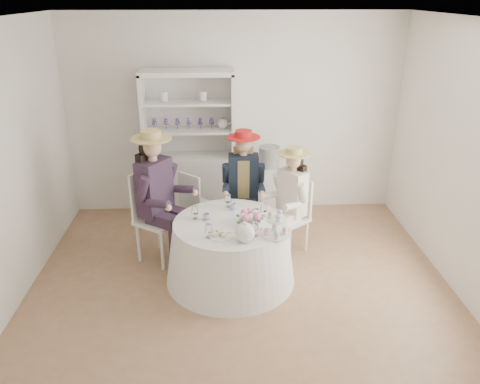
{
  "coord_description": "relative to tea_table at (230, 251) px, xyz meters",
  "views": [
    {
      "loc": [
        -0.19,
        -4.23,
        2.92
      ],
      "look_at": [
        0.0,
        0.1,
        1.05
      ],
      "focal_mm": 35.0,
      "sensor_mm": 36.0,
      "label": 1
    }
  ],
  "objects": [
    {
      "name": "ground",
      "position": [
        0.1,
        -0.14,
        -0.34
      ],
      "size": [
        4.5,
        4.5,
        0.0
      ],
      "primitive_type": "plane",
      "color": "#8A6345",
      "rests_on": "ground"
    },
    {
      "name": "ceiling",
      "position": [
        0.1,
        -0.14,
        2.36
      ],
      "size": [
        4.5,
        4.5,
        0.0
      ],
      "primitive_type": "plane",
      "rotation": [
        3.14,
        0.0,
        0.0
      ],
      "color": "white",
      "rests_on": "wall_back"
    },
    {
      "name": "wall_back",
      "position": [
        0.1,
        1.86,
        1.01
      ],
      "size": [
        4.5,
        0.0,
        4.5
      ],
      "primitive_type": "plane",
      "rotation": [
        1.57,
        0.0,
        0.0
      ],
      "color": "silver",
      "rests_on": "ground"
    },
    {
      "name": "wall_front",
      "position": [
        0.1,
        -2.14,
        1.01
      ],
      "size": [
        4.5,
        0.0,
        4.5
      ],
      "primitive_type": "plane",
      "rotation": [
        -1.57,
        0.0,
        0.0
      ],
      "color": "silver",
      "rests_on": "ground"
    },
    {
      "name": "wall_left",
      "position": [
        -2.15,
        -0.14,
        1.01
      ],
      "size": [
        0.0,
        4.5,
        4.5
      ],
      "primitive_type": "plane",
      "rotation": [
        1.57,
        0.0,
        1.57
      ],
      "color": "silver",
      "rests_on": "ground"
    },
    {
      "name": "wall_right",
      "position": [
        2.35,
        -0.14,
        1.01
      ],
      "size": [
        0.0,
        4.5,
        4.5
      ],
      "primitive_type": "plane",
      "rotation": [
        1.57,
        0.0,
        -1.57
      ],
      "color": "silver",
      "rests_on": "ground"
    },
    {
      "name": "tea_table",
      "position": [
        0.0,
        0.0,
        0.0
      ],
      "size": [
        1.4,
        1.4,
        0.69
      ],
      "rotation": [
        0.0,
        0.0,
        0.43
      ],
      "color": "white",
      "rests_on": "ground"
    },
    {
      "name": "hutch",
      "position": [
        -0.49,
        1.63,
        0.37
      ],
      "size": [
        1.33,
        0.8,
        2.01
      ],
      "rotation": [
        0.0,
        0.0,
        0.32
      ],
      "color": "silver",
      "rests_on": "ground"
    },
    {
      "name": "side_table",
      "position": [
        0.56,
        1.49,
        0.04
      ],
      "size": [
        0.49,
        0.49,
        0.75
      ],
      "primitive_type": "cube",
      "rotation": [
        0.0,
        0.0,
        -0.01
      ],
      "color": "silver",
      "rests_on": "ground"
    },
    {
      "name": "hatbox",
      "position": [
        0.56,
        1.49,
        0.55
      ],
      "size": [
        0.37,
        0.37,
        0.28
      ],
      "primitive_type": "cylinder",
      "rotation": [
        0.0,
        0.0,
        0.43
      ],
      "color": "black",
      "rests_on": "side_table"
    },
    {
      "name": "guest_left",
      "position": [
        -0.8,
        0.46,
        0.54
      ],
      "size": [
        0.67,
        0.63,
        1.56
      ],
      "rotation": [
        0.0,
        0.0,
        0.98
      ],
      "color": "silver",
      "rests_on": "ground"
    },
    {
      "name": "guest_mid",
      "position": [
        0.19,
        0.91,
        0.46
      ],
      "size": [
        0.51,
        0.53,
        1.41
      ],
      "rotation": [
        0.0,
        0.0,
        -0.03
      ],
      "color": "silver",
      "rests_on": "ground"
    },
    {
      "name": "guest_right",
      "position": [
        0.72,
        0.58,
        0.4
      ],
      "size": [
        0.56,
        0.54,
        1.31
      ],
      "rotation": [
        0.0,
        0.0,
        -0.9
      ],
      "color": "silver",
      "rests_on": "ground"
    },
    {
      "name": "spare_chair",
      "position": [
        -0.41,
        0.94,
        0.14
      ],
      "size": [
        0.52,
        0.52,
        0.9
      ],
      "rotation": [
        0.0,
        0.0,
        2.43
      ],
      "color": "silver",
      "rests_on": "ground"
    },
    {
      "name": "teacup_a",
      "position": [
        -0.25,
        0.07,
        0.38
      ],
      "size": [
        0.1,
        0.1,
        0.06
      ],
      "primitive_type": "imported",
      "rotation": [
        0.0,
        0.0,
        0.39
      ],
      "color": "white",
      "rests_on": "tea_table"
    },
    {
      "name": "teacup_b",
      "position": [
        0.04,
        0.3,
        0.38
      ],
      "size": [
        0.09,
        0.09,
        0.07
      ],
      "primitive_type": "imported",
      "rotation": [
        0.0,
        0.0,
        -0.24
      ],
      "color": "white",
      "rests_on": "tea_table"
    },
    {
      "name": "teacup_c",
      "position": [
        0.28,
        0.14,
        0.38
      ],
      "size": [
        0.09,
        0.09,
        0.07
      ],
      "primitive_type": "imported",
      "rotation": [
        0.0,
        0.0,
        0.11
      ],
      "color": "white",
      "rests_on": "tea_table"
    },
    {
      "name": "flower_bowl",
      "position": [
        0.21,
        -0.06,
        0.38
      ],
      "size": [
        0.25,
        0.25,
        0.06
      ],
      "primitive_type": "imported",
      "rotation": [
        0.0,
        0.0,
        0.11
      ],
      "color": "white",
      "rests_on": "tea_table"
    },
    {
      "name": "flower_arrangement",
      "position": [
        0.19,
        -0.04,
        0.45
      ],
      "size": [
        0.21,
        0.21,
        0.08
      ],
      "rotation": [
        0.0,
        0.0,
        -0.16
      ],
      "color": "pink",
      "rests_on": "tea_table"
    },
    {
      "name": "table_teapot",
      "position": [
        0.14,
        -0.4,
        0.44
      ],
      "size": [
        0.28,
        0.2,
        0.21
      ],
      "rotation": [
        0.0,
        0.0,
        -0.39
      ],
      "color": "white",
      "rests_on": "tea_table"
    },
    {
      "name": "sandwich_plate",
      "position": [
        -0.1,
        -0.29,
        0.36
      ],
      "size": [
        0.25,
        0.25,
        0.06
      ],
      "rotation": [
        0.0,
        0.0,
        -0.26
      ],
      "color": "white",
      "rests_on": "tea_table"
    },
    {
      "name": "cupcake_stand",
      "position": [
        0.44,
        -0.31,
        0.44
      ],
      "size": [
        0.27,
        0.27,
        0.25
      ],
      "rotation": [
        0.0,
        0.0,
        0.12
      ],
      "color": "white",
      "rests_on": "tea_table"
    },
    {
      "name": "stemware_set",
      "position": [
        0.0,
        -0.0,
        0.42
      ],
      "size": [
        0.81,
        0.78,
        0.15
      ],
      "color": "white",
      "rests_on": "tea_table"
    }
  ]
}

